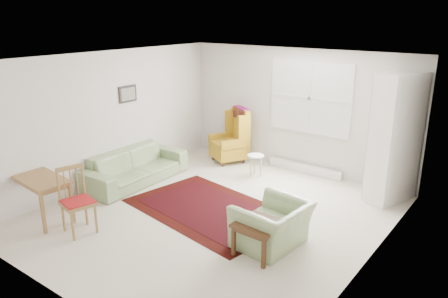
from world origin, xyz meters
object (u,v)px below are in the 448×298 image
Objects in this scene: desk at (42,198)px; armchair at (272,221)px; wingback_chair at (228,135)px; cabinet at (396,139)px; coffee_table at (259,239)px; stool at (255,165)px; desk_chair at (78,201)px; sofa at (135,161)px.

armchair is at bearing 23.31° from desk.
cabinet reaches higher than wingback_chair.
stool is at bearing 123.82° from coffee_table.
cabinet is 2.01× the size of desk.
cabinet reaches higher than stool.
desk_chair reaches higher than stool.
desk_chair reaches higher than coffee_table.
armchair reaches higher than stool.
desk_chair is (-0.81, -3.58, 0.28)m from stool.
wingback_chair is 3.52m from cabinet.
wingback_chair reaches higher than desk.
stool is (-1.68, 2.51, -0.02)m from coffee_table.
wingback_chair is 3.93m from coffee_table.
coffee_table is (-0.02, -0.31, -0.14)m from armchair.
wingback_chair is at bearing 15.34° from desk_chair.
sofa is at bearing -135.00° from stool.
coffee_table is at bearing -56.18° from stool.
wingback_chair is at bearing 132.41° from coffee_table.
cabinet is at bearing -26.65° from desk_chair.
desk is at bearing -72.42° from wingback_chair.
wingback_chair is at bearing -129.29° from armchair.
wingback_chair is 2.04× the size of coffee_table.
desk_chair is (0.16, -3.96, -0.10)m from wingback_chair.
sofa is at bearing 37.71° from desk_chair.
desk_chair is at bearing -110.24° from cabinet.
sofa is at bearing -93.89° from armchair.
coffee_table is at bearing -53.63° from desk_chair.
desk_chair is at bearing -60.20° from wingback_chair.
coffee_table is 0.53× the size of desk.
wingback_chair reaches higher than desk_chair.
desk reaches higher than stool.
sofa is 2.19× the size of armchair.
stool is 0.20× the size of cabinet.
cabinet reaches higher than desk_chair.
stool is at bearing -47.15° from sofa.
desk_chair is at bearing -102.69° from stool.
desk reaches higher than coffee_table.
stool is (0.96, -0.38, -0.38)m from wingback_chair.
sofa is 3.69× the size of coffee_table.
desk_chair is at bearing -157.53° from sofa.
sofa is at bearing 166.09° from coffee_table.
sofa reaches higher than stool.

